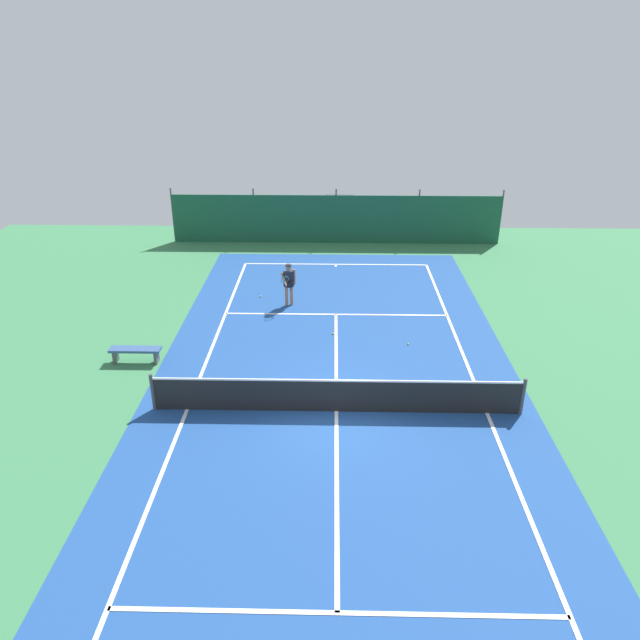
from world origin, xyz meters
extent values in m
plane|color=#387A4C|center=(0.00, 0.00, 0.00)|extent=(36.00, 36.00, 0.00)
cube|color=#1E478C|center=(0.00, 0.00, 0.00)|extent=(11.02, 26.60, 0.01)
cube|color=white|center=(0.00, 11.90, 0.01)|extent=(8.22, 0.10, 0.01)
cube|color=white|center=(-4.11, 0.00, 0.01)|extent=(0.10, 23.80, 0.01)
cube|color=white|center=(4.11, 0.00, 0.01)|extent=(0.10, 23.80, 0.01)
cube|color=white|center=(0.00, 6.40, 0.01)|extent=(8.22, 0.10, 0.01)
cube|color=white|center=(0.00, -6.40, 0.01)|extent=(8.22, 0.10, 0.01)
cube|color=white|center=(0.00, 0.00, 0.01)|extent=(0.10, 12.80, 0.01)
cube|color=white|center=(0.00, 11.75, 0.01)|extent=(0.10, 0.30, 0.01)
cube|color=black|center=(0.00, 0.00, 0.47)|extent=(9.92, 0.03, 0.95)
cube|color=white|center=(0.00, 0.00, 0.97)|extent=(9.92, 0.04, 0.05)
cylinder|color=#47474C|center=(-5.01, 0.00, 0.55)|extent=(0.10, 0.10, 1.10)
cylinder|color=#47474C|center=(5.01, 0.00, 0.55)|extent=(0.10, 0.10, 1.10)
cube|color=#195138|center=(0.00, 15.15, 1.20)|extent=(16.22, 0.06, 2.40)
cylinder|color=#595B60|center=(-8.11, 15.21, 1.35)|extent=(0.08, 0.08, 2.70)
cylinder|color=#595B60|center=(-4.05, 15.21, 1.35)|extent=(0.08, 0.08, 2.70)
cylinder|color=#595B60|center=(0.00, 15.21, 1.35)|extent=(0.08, 0.08, 2.70)
cylinder|color=#595B60|center=(4.05, 15.21, 1.35)|extent=(0.08, 0.08, 2.70)
cylinder|color=#595B60|center=(8.11, 15.21, 1.35)|extent=(0.08, 0.08, 2.70)
cube|color=#234C1E|center=(0.00, 15.75, 0.55)|extent=(14.60, 0.70, 1.10)
cylinder|color=#9E7051|center=(-1.70, 7.29, 0.41)|extent=(0.12, 0.12, 0.82)
cylinder|color=#9E7051|center=(-1.89, 7.21, 0.41)|extent=(0.12, 0.12, 0.82)
cylinder|color=black|center=(-1.79, 7.25, 0.90)|extent=(0.40, 0.40, 0.22)
cube|color=#1E232D|center=(-1.79, 7.25, 1.10)|extent=(0.41, 0.32, 0.56)
sphere|color=#9E7051|center=(-1.79, 7.25, 1.53)|extent=(0.22, 0.22, 0.22)
cylinder|color=black|center=(-1.79, 7.25, 1.62)|extent=(0.23, 0.23, 0.04)
cylinder|color=#9E7051|center=(-1.58, 7.34, 1.13)|extent=(0.09, 0.09, 0.58)
cylinder|color=#9E7051|center=(-1.96, 7.05, 1.13)|extent=(0.28, 0.52, 0.41)
cylinder|color=black|center=(-1.89, 6.76, 1.02)|extent=(0.13, 0.27, 0.13)
torus|color=teal|center=(-1.89, 6.76, 1.24)|extent=(0.33, 0.23, 0.29)
sphere|color=#CCDB33|center=(-0.10, 4.74, 0.03)|extent=(0.07, 0.07, 0.07)
sphere|color=#CCDB33|center=(2.41, 4.01, 0.03)|extent=(0.07, 0.07, 0.07)
sphere|color=#CCDB33|center=(-2.98, 8.00, 0.03)|extent=(0.07, 0.07, 0.07)
cube|color=silver|center=(0.19, 17.45, 0.72)|extent=(1.91, 4.24, 0.80)
cube|color=#2D333D|center=(0.19, 17.45, 1.40)|extent=(1.58, 1.93, 0.56)
cylinder|color=black|center=(1.06, 16.13, 0.32)|extent=(0.24, 0.65, 0.64)
cylinder|color=black|center=(-0.74, 16.17, 0.32)|extent=(0.24, 0.65, 0.64)
cylinder|color=black|center=(1.12, 18.73, 0.32)|extent=(0.24, 0.65, 0.64)
cylinder|color=black|center=(-0.68, 18.77, 0.32)|extent=(0.24, 0.65, 0.64)
cube|color=#335184|center=(-6.31, 2.64, 0.45)|extent=(1.60, 0.40, 0.08)
cube|color=#4C4C51|center=(-6.96, 2.64, 0.23)|extent=(0.08, 0.36, 0.45)
cube|color=#4C4C51|center=(-5.66, 2.64, 0.23)|extent=(0.08, 0.36, 0.45)
camera|label=1|loc=(-0.14, -13.84, 9.22)|focal=33.66mm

